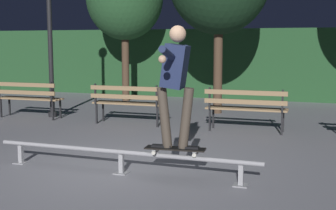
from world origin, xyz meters
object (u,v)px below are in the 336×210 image
grind_rail (121,155)px  skateboarder (176,76)px  skateboard (175,149)px  park_bench_left_center (128,100)px  park_bench_leftmost (28,95)px  park_bench_right_center (246,105)px  lamp_post_left (49,11)px

grind_rail → skateboarder: skateboarder is taller
skateboard → park_bench_left_center: 4.13m
grind_rail → park_bench_leftmost: park_bench_leftmost is taller
skateboard → skateboarder: (0.00, 0.00, 0.94)m
park_bench_left_center → park_bench_right_center: 2.54m
lamp_post_left → skateboarder: bearing=-41.1°
skateboard → lamp_post_left: size_ratio=0.20×
grind_rail → skateboarder: 1.33m
park_bench_right_center → grind_rail: bearing=-107.0°
skateboard → park_bench_leftmost: bearing=144.2°
skateboarder → lamp_post_left: 5.94m
park_bench_leftmost → park_bench_right_center: 5.09m
skateboard → lamp_post_left: bearing=138.9°
park_bench_left_center → park_bench_right_center: size_ratio=1.00×
grind_rail → skateboarder: size_ratio=2.45×
grind_rail → park_bench_left_center: 3.77m
park_bench_left_center → lamp_post_left: bearing=170.0°
skateboard → lamp_post_left: lamp_post_left is taller
park_bench_leftmost → grind_rail: bearing=-40.6°
skateboarder → park_bench_left_center: skateboarder is taller
skateboarder → grind_rail: bearing=-180.0°
skateboard → skateboarder: size_ratio=0.51×
lamp_post_left → grind_rail: bearing=-46.6°
park_bench_left_center → skateboard: bearing=-56.9°
grind_rail → park_bench_leftmost: 5.32m
skateboarder → park_bench_leftmost: bearing=144.3°
skateboarder → skateboard: bearing=-174.0°
skateboarder → park_bench_left_center: (-2.26, 3.45, -0.80)m
grind_rail → lamp_post_left: bearing=133.4°
skateboard → park_bench_right_center: 3.47m
skateboard → park_bench_leftmost: park_bench_leftmost is taller
skateboard → park_bench_right_center: (0.29, 3.45, 0.14)m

